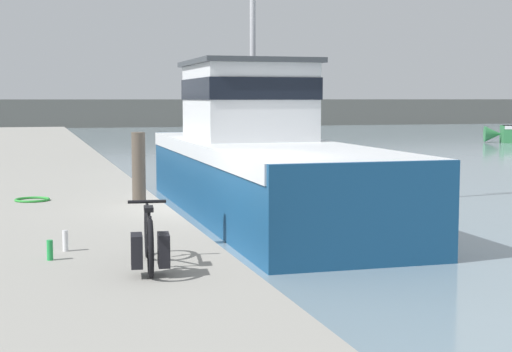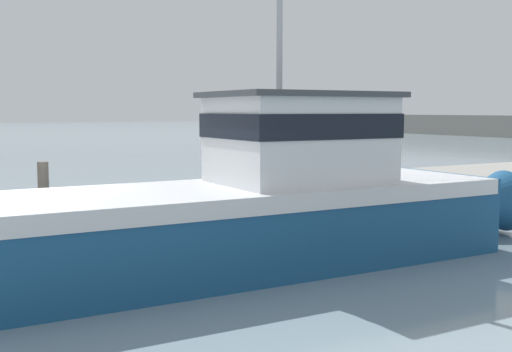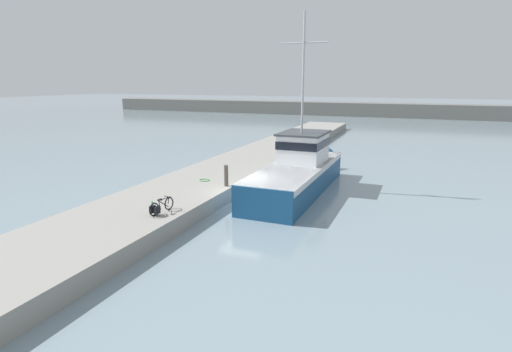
% 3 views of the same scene
% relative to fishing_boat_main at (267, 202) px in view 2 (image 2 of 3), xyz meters
% --- Properties ---
extents(ground_plane, '(320.00, 320.00, 0.00)m').
position_rel_fishing_boat_main_xyz_m(ground_plane, '(-1.86, -4.54, -1.35)').
color(ground_plane, gray).
extents(fishing_boat_main, '(3.47, 14.03, 10.98)m').
position_rel_fishing_boat_main_xyz_m(fishing_boat_main, '(0.00, 0.00, 0.00)').
color(fishing_boat_main, navy).
rests_on(fishing_boat_main, ground_plane).
extents(mooring_post, '(0.25, 0.25, 1.26)m').
position_rel_fishing_boat_main_xyz_m(mooring_post, '(-3.33, -3.90, 0.15)').
color(mooring_post, '#51473D').
rests_on(mooring_post, dock_pier).
extents(hose_coil, '(0.63, 0.63, 0.04)m').
position_rel_fishing_boat_main_xyz_m(hose_coil, '(-5.19, -3.20, -0.46)').
color(hose_coil, green).
rests_on(hose_coil, dock_pier).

